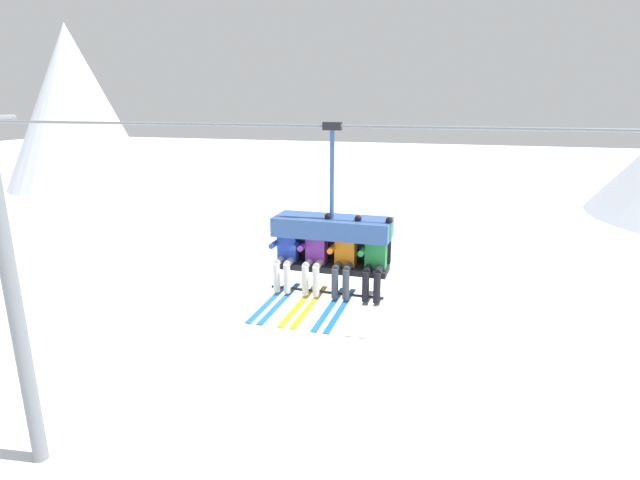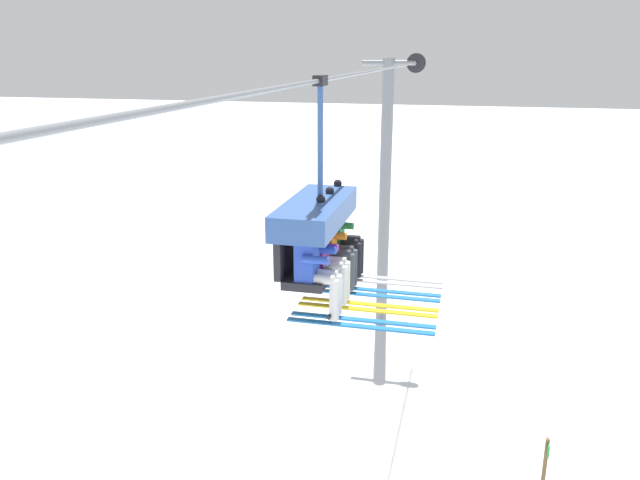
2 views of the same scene
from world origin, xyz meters
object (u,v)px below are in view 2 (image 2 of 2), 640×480
object	(u,v)px
skier_purple	(327,251)
skier_orange	(336,240)
chairlift_chair	(315,223)
skier_green	(343,230)
trail_sign	(544,470)
skier_blue	(318,266)
lift_tower_far	(385,191)

from	to	relation	value
skier_purple	skier_orange	bearing A→B (deg)	0.00
chairlift_chair	skier_green	size ratio (longest dim) A/B	1.55
chairlift_chair	trail_sign	size ratio (longest dim) A/B	1.65
trail_sign	skier_purple	bearing A→B (deg)	139.60
skier_green	trail_sign	size ratio (longest dim) A/B	1.06
skier_purple	skier_green	bearing A→B (deg)	0.00
chairlift_chair	skier_purple	bearing A→B (deg)	-138.22
skier_blue	skier_orange	size ratio (longest dim) A/B	1.00
lift_tower_far	trail_sign	size ratio (longest dim) A/B	5.39
skier_orange	trail_sign	distance (m)	7.32
lift_tower_far	skier_blue	size ratio (longest dim) A/B	5.07
chairlift_chair	skier_blue	size ratio (longest dim) A/B	1.55
skier_blue	trail_sign	size ratio (longest dim) A/B	1.06
chairlift_chair	skier_purple	xyz separation A→B (m)	(-0.24, -0.21, -0.28)
skier_purple	skier_orange	xyz separation A→B (m)	(0.49, 0.00, 0.00)
skier_purple	skier_blue	bearing A→B (deg)	-179.20
skier_orange	skier_green	bearing A→B (deg)	0.00
skier_blue	trail_sign	world-z (taller)	skier_blue
skier_purple	skier_green	size ratio (longest dim) A/B	1.00
lift_tower_far	skier_purple	distance (m)	12.23
chairlift_chair	skier_purple	world-z (taller)	chairlift_chair
skier_blue	chairlift_chair	bearing A→B (deg)	16.86
skier_orange	skier_green	xyz separation A→B (m)	(0.49, 0.00, 0.00)
skier_blue	trail_sign	bearing A→B (deg)	-37.12
skier_blue	skier_green	world-z (taller)	skier_green
lift_tower_far	skier_green	size ratio (longest dim) A/B	5.07
skier_purple	trail_sign	world-z (taller)	skier_purple
lift_tower_far	trail_sign	xyz separation A→B (m)	(-8.05, -4.33, -3.57)
skier_blue	skier_green	xyz separation A→B (m)	(1.46, 0.01, 0.02)
skier_blue	skier_green	size ratio (longest dim) A/B	1.00
skier_orange	skier_green	world-z (taller)	same
lift_tower_far	skier_orange	size ratio (longest dim) A/B	5.07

